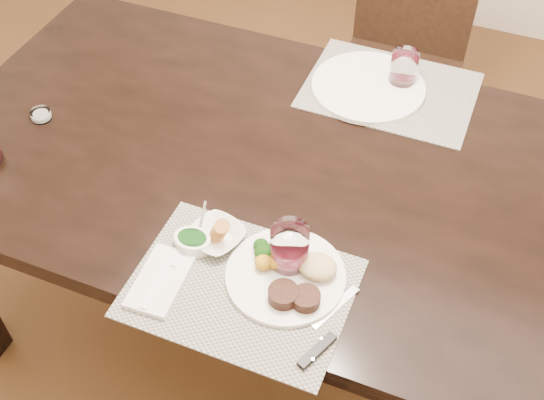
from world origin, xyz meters
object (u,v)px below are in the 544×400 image
at_px(chair_far, 403,50).
at_px(dinner_plate, 290,276).
at_px(steak_knife, 322,340).
at_px(wine_glass_near, 289,250).
at_px(cracker_bowl, 216,236).
at_px(far_plate, 368,87).

height_order(chair_far, dinner_plate, chair_far).
distance_m(dinner_plate, steak_knife, 0.16).
bearing_deg(steak_knife, wine_glass_near, 152.71).
bearing_deg(chair_far, wine_glass_near, -88.50).
height_order(cracker_bowl, wine_glass_near, wine_glass_near).
height_order(dinner_plate, wine_glass_near, wine_glass_near).
bearing_deg(wine_glass_near, far_plate, 91.46).
relative_size(dinner_plate, cracker_bowl, 1.75).
bearing_deg(wine_glass_near, cracker_bowl, 178.98).
bearing_deg(dinner_plate, steak_knife, -58.17).
distance_m(chair_far, steak_knife, 1.41).
distance_m(cracker_bowl, far_plate, 0.67).
xyz_separation_m(chair_far, far_plate, (0.02, -0.58, 0.26)).
xyz_separation_m(steak_knife, far_plate, (-0.14, 0.80, 0.00)).
xyz_separation_m(dinner_plate, cracker_bowl, (-0.19, 0.04, 0.00)).
bearing_deg(steak_knife, chair_far, 119.30).
relative_size(cracker_bowl, far_plate, 0.47).
distance_m(dinner_plate, far_plate, 0.69).
distance_m(dinner_plate, wine_glass_near, 0.05).
xyz_separation_m(dinner_plate, wine_glass_near, (-0.02, 0.04, 0.04)).
height_order(chair_far, far_plate, chair_far).
bearing_deg(far_plate, chair_far, 91.54).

